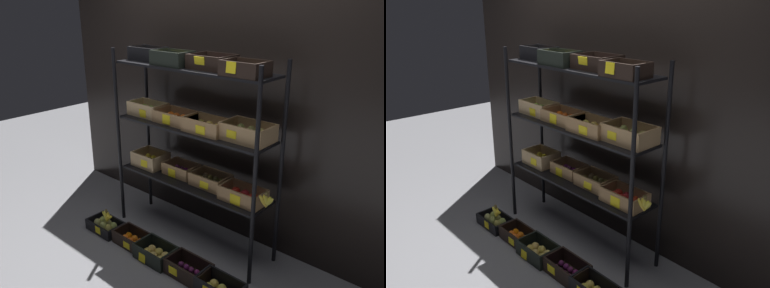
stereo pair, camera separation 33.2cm
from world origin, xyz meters
The scene contains 8 objects.
ground_plane centered at (0.00, 0.00, 0.00)m, with size 10.00×10.00×0.00m, color gray.
storefront_wall centered at (0.00, 0.38, 1.20)m, with size 3.88×0.12×2.40m, color black.
display_rack centered at (0.01, 0.00, 1.05)m, with size 1.60×0.40×1.66m.
crate_ground_pear centered at (-0.68, -0.45, 0.05)m, with size 0.35×0.22×0.10m.
crate_ground_tangerine centered at (-0.33, -0.43, 0.05)m, with size 0.32×0.21×0.12m.
crate_ground_apple_gold centered at (-0.01, -0.45, 0.05)m, with size 0.34×0.23×0.13m.
crate_ground_plum centered at (0.34, -0.43, 0.05)m, with size 0.35×0.22×0.13m.
banana_bunch_loose centered at (-0.65, -0.45, 0.16)m, with size 0.16×0.04×0.13m.
Camera 1 is at (2.05, -2.35, 2.04)m, focal length 37.15 mm.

